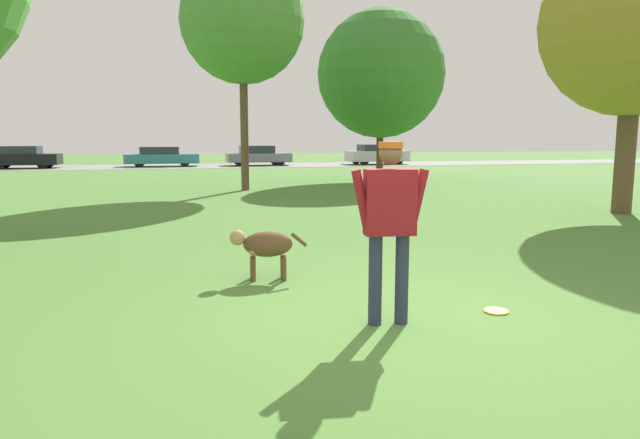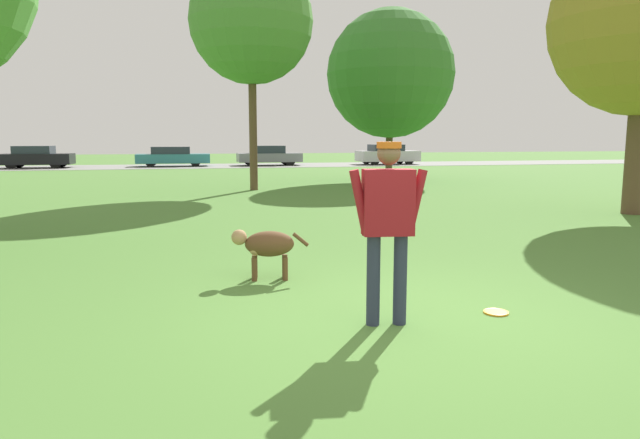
{
  "view_description": "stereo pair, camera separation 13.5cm",
  "coord_description": "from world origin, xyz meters",
  "px_view_note": "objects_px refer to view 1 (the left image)",
  "views": [
    {
      "loc": [
        -2.21,
        -5.11,
        1.8
      ],
      "look_at": [
        -0.67,
        0.92,
        0.9
      ],
      "focal_mm": 32.0,
      "sensor_mm": 36.0,
      "label": 1
    },
    {
      "loc": [
        -2.08,
        -5.15,
        1.8
      ],
      "look_at": [
        -0.67,
        0.92,
        0.9
      ],
      "focal_mm": 32.0,
      "sensor_mm": 36.0,
      "label": 2
    }
  ],
  "objects_px": {
    "dog": "(264,245)",
    "parked_car_silver": "(377,154)",
    "tree_near_right": "(635,24)",
    "parked_car_black": "(23,157)",
    "tree_far_right": "(381,74)",
    "tree_mid_center": "(242,21)",
    "frisbee": "(496,311)",
    "parked_car_teal": "(162,157)",
    "parked_car_grey": "(258,156)",
    "person": "(390,216)"
  },
  "relations": [
    {
      "from": "dog",
      "to": "parked_car_silver",
      "type": "distance_m",
      "value": 31.89
    },
    {
      "from": "tree_near_right",
      "to": "parked_car_black",
      "type": "distance_m",
      "value": 31.91
    },
    {
      "from": "tree_far_right",
      "to": "parked_car_black",
      "type": "height_order",
      "value": "tree_far_right"
    },
    {
      "from": "dog",
      "to": "parked_car_black",
      "type": "distance_m",
      "value": 31.23
    },
    {
      "from": "tree_mid_center",
      "to": "frisbee",
      "type": "bearing_deg",
      "value": -86.65
    },
    {
      "from": "tree_far_right",
      "to": "parked_car_silver",
      "type": "height_order",
      "value": "tree_far_right"
    },
    {
      "from": "frisbee",
      "to": "parked_car_black",
      "type": "distance_m",
      "value": 33.79
    },
    {
      "from": "tree_mid_center",
      "to": "parked_car_teal",
      "type": "xyz_separation_m",
      "value": [
        -3.11,
        17.39,
        -4.99
      ]
    },
    {
      "from": "tree_mid_center",
      "to": "parked_car_grey",
      "type": "xyz_separation_m",
      "value": [
        2.92,
        17.24,
        -4.96
      ]
    },
    {
      "from": "tree_far_right",
      "to": "parked_car_black",
      "type": "relative_size",
      "value": 1.72
    },
    {
      "from": "frisbee",
      "to": "parked_car_grey",
      "type": "relative_size",
      "value": 0.06
    },
    {
      "from": "person",
      "to": "tree_far_right",
      "type": "distance_m",
      "value": 18.88
    },
    {
      "from": "person",
      "to": "parked_car_silver",
      "type": "xyz_separation_m",
      "value": [
        11.28,
        31.51,
        -0.4
      ]
    },
    {
      "from": "tree_far_right",
      "to": "tree_mid_center",
      "type": "bearing_deg",
      "value": -154.13
    },
    {
      "from": "person",
      "to": "parked_car_black",
      "type": "height_order",
      "value": "person"
    },
    {
      "from": "tree_far_right",
      "to": "parked_car_teal",
      "type": "height_order",
      "value": "tree_far_right"
    },
    {
      "from": "frisbee",
      "to": "tree_near_right",
      "type": "distance_m",
      "value": 10.5
    },
    {
      "from": "tree_mid_center",
      "to": "parked_car_black",
      "type": "height_order",
      "value": "tree_mid_center"
    },
    {
      "from": "frisbee",
      "to": "parked_car_grey",
      "type": "bearing_deg",
      "value": 86.27
    },
    {
      "from": "parked_car_black",
      "to": "parked_car_silver",
      "type": "relative_size",
      "value": 0.98
    },
    {
      "from": "dog",
      "to": "tree_near_right",
      "type": "distance_m",
      "value": 11.0
    },
    {
      "from": "parked_car_grey",
      "to": "frisbee",
      "type": "bearing_deg",
      "value": -94.91
    },
    {
      "from": "dog",
      "to": "parked_car_silver",
      "type": "bearing_deg",
      "value": -104.27
    },
    {
      "from": "parked_car_grey",
      "to": "tree_near_right",
      "type": "bearing_deg",
      "value": -79.82
    },
    {
      "from": "parked_car_teal",
      "to": "parked_car_silver",
      "type": "relative_size",
      "value": 1.09
    },
    {
      "from": "frisbee",
      "to": "parked_car_teal",
      "type": "bearing_deg",
      "value": 97.08
    },
    {
      "from": "dog",
      "to": "tree_far_right",
      "type": "relative_size",
      "value": 0.14
    },
    {
      "from": "dog",
      "to": "parked_car_teal",
      "type": "relative_size",
      "value": 0.22
    },
    {
      "from": "dog",
      "to": "tree_mid_center",
      "type": "bearing_deg",
      "value": -87.59
    },
    {
      "from": "parked_car_silver",
      "to": "tree_near_right",
      "type": "bearing_deg",
      "value": -98.74
    },
    {
      "from": "frisbee",
      "to": "parked_car_teal",
      "type": "height_order",
      "value": "parked_car_teal"
    },
    {
      "from": "tree_mid_center",
      "to": "parked_car_silver",
      "type": "height_order",
      "value": "tree_mid_center"
    },
    {
      "from": "tree_near_right",
      "to": "parked_car_silver",
      "type": "relative_size",
      "value": 1.58
    },
    {
      "from": "tree_near_right",
      "to": "person",
      "type": "bearing_deg",
      "value": -142.91
    },
    {
      "from": "parked_car_silver",
      "to": "dog",
      "type": "bearing_deg",
      "value": -114.67
    },
    {
      "from": "parked_car_grey",
      "to": "person",
      "type": "bearing_deg",
      "value": -97.09
    },
    {
      "from": "person",
      "to": "dog",
      "type": "height_order",
      "value": "person"
    },
    {
      "from": "tree_far_right",
      "to": "parked_car_black",
      "type": "distance_m",
      "value": 22.42
    },
    {
      "from": "parked_car_black",
      "to": "tree_mid_center",
      "type": "bearing_deg",
      "value": -56.05
    },
    {
      "from": "parked_car_grey",
      "to": "parked_car_silver",
      "type": "relative_size",
      "value": 0.99
    },
    {
      "from": "tree_mid_center",
      "to": "parked_car_teal",
      "type": "relative_size",
      "value": 1.71
    },
    {
      "from": "parked_car_black",
      "to": "parked_car_teal",
      "type": "bearing_deg",
      "value": 3.24
    },
    {
      "from": "dog",
      "to": "frisbee",
      "type": "distance_m",
      "value": 2.92
    },
    {
      "from": "tree_near_right",
      "to": "parked_car_grey",
      "type": "height_order",
      "value": "tree_near_right"
    },
    {
      "from": "tree_mid_center",
      "to": "tree_near_right",
      "type": "relative_size",
      "value": 1.17
    },
    {
      "from": "tree_mid_center",
      "to": "parked_car_black",
      "type": "bearing_deg",
      "value": 122.58
    },
    {
      "from": "tree_near_right",
      "to": "parked_car_black",
      "type": "relative_size",
      "value": 1.62
    },
    {
      "from": "parked_car_grey",
      "to": "parked_car_black",
      "type": "bearing_deg",
      "value": 179.25
    },
    {
      "from": "frisbee",
      "to": "parked_car_grey",
      "type": "xyz_separation_m",
      "value": [
        2.07,
        31.76,
        0.63
      ]
    },
    {
      "from": "dog",
      "to": "tree_mid_center",
      "type": "distance_m",
      "value": 13.64
    }
  ]
}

